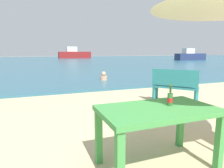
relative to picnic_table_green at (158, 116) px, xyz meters
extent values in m
cube|color=#2D6075|center=(0.89, 29.71, -0.61)|extent=(120.00, 50.00, 0.08)
cube|color=#3D8C42|center=(0.00, 0.00, 0.08)|extent=(1.40, 0.80, 0.06)
cube|color=#3D8C42|center=(-0.64, -0.34, -0.30)|extent=(0.08, 0.08, 0.70)
cube|color=#3D8C42|center=(0.64, -0.34, -0.30)|extent=(0.08, 0.08, 0.70)
cube|color=#3D8C42|center=(-0.64, 0.34, -0.30)|extent=(0.08, 0.08, 0.70)
cube|color=#3D8C42|center=(0.64, 0.34, -0.30)|extent=(0.08, 0.08, 0.70)
cylinder|color=#2D662D|center=(0.19, 0.03, 0.19)|extent=(0.06, 0.06, 0.16)
cone|color=#2D662D|center=(0.19, 0.03, 0.27)|extent=(0.06, 0.06, 0.03)
cylinder|color=#2D662D|center=(0.19, 0.03, 0.32)|extent=(0.03, 0.03, 0.09)
cylinder|color=red|center=(0.19, 0.03, 0.18)|extent=(0.07, 0.07, 0.05)
cylinder|color=gold|center=(0.19, 0.03, 0.37)|extent=(0.03, 0.03, 0.01)
cube|color=#237275|center=(2.20, 2.43, -0.20)|extent=(1.05, 1.15, 0.05)
cube|color=#237275|center=(2.08, 2.33, 0.08)|extent=(0.81, 0.94, 0.44)
cube|color=#237275|center=(2.67, 2.10, -0.44)|extent=(0.06, 0.06, 0.42)
cube|color=#237275|center=(1.95, 2.94, -0.44)|extent=(0.06, 0.06, 0.42)
cube|color=#237275|center=(2.45, 1.92, -0.44)|extent=(0.06, 0.06, 0.42)
cube|color=#237275|center=(1.74, 2.76, -0.44)|extent=(0.06, 0.06, 0.42)
cylinder|color=tan|center=(1.60, 6.84, -0.47)|extent=(0.34, 0.34, 0.20)
sphere|color=tan|center=(1.60, 6.84, -0.27)|extent=(0.21, 0.21, 0.21)
cube|color=navy|center=(21.27, 22.74, -0.06)|extent=(5.03, 1.37, 1.03)
cube|color=silver|center=(20.81, 22.74, 0.86)|extent=(1.60, 1.03, 0.80)
cube|color=maroon|center=(5.96, 38.34, 0.08)|extent=(6.36, 1.74, 1.30)
cube|color=silver|center=(5.39, 38.34, 1.24)|extent=(2.03, 1.30, 1.01)
camera|label=1|loc=(-1.32, -1.92, 0.77)|focal=31.52mm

